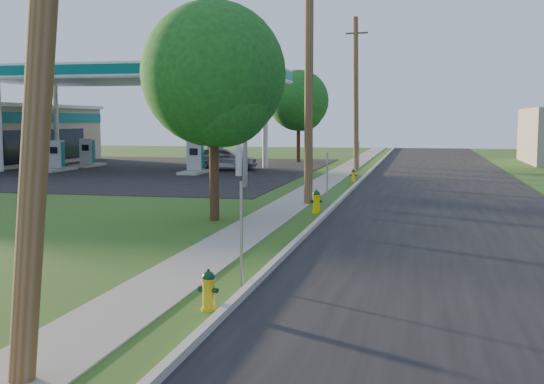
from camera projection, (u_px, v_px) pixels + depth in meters
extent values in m
plane|color=#315C15|center=(140.00, 361.00, 8.93)|extent=(140.00, 140.00, 0.00)
cube|color=black|center=(458.00, 241.00, 17.67)|extent=(8.00, 120.00, 0.02)
cube|color=#AAA79C|center=(306.00, 233.00, 18.52)|extent=(0.15, 120.00, 0.15)
cube|color=gray|center=(244.00, 233.00, 18.91)|extent=(1.50, 120.00, 0.03)
cube|color=black|center=(109.00, 169.00, 43.44)|extent=(26.00, 28.00, 0.02)
cylinder|color=brown|center=(309.00, 72.00, 25.05)|extent=(0.32, 0.32, 9.80)
cylinder|color=brown|center=(356.00, 94.00, 42.54)|extent=(0.49, 0.32, 9.50)
cube|color=brown|center=(357.00, 33.00, 42.15)|extent=(1.40, 0.10, 0.12)
cube|color=gray|center=(241.00, 234.00, 12.85)|extent=(0.05, 0.04, 2.00)
cube|color=gray|center=(327.00, 180.00, 24.31)|extent=(0.05, 0.04, 2.00)
cube|color=gray|center=(359.00, 161.00, 36.15)|extent=(0.05, 0.04, 2.00)
cylinder|color=silver|center=(56.00, 126.00, 47.54)|extent=(0.36, 0.36, 5.50)
cylinder|color=silver|center=(238.00, 127.00, 37.90)|extent=(0.36, 0.36, 5.50)
cylinder|color=silver|center=(265.00, 126.00, 44.31)|extent=(0.36, 0.36, 5.50)
cube|color=silver|center=(136.00, 75.00, 42.38)|extent=(18.00, 9.00, 0.90)
cube|color=#015F5D|center=(136.00, 75.00, 42.38)|extent=(18.15, 9.15, 0.63)
cube|color=silver|center=(136.00, 80.00, 42.42)|extent=(18.18, 9.18, 0.10)
cube|color=#AAA79C|center=(57.00, 170.00, 42.03)|extent=(1.20, 3.20, 0.18)
cube|color=#9EA0A3|center=(56.00, 154.00, 41.92)|extent=(0.90, 0.50, 1.70)
cube|color=#015F5D|center=(56.00, 154.00, 41.92)|extent=(0.94, 0.40, 1.50)
cube|color=black|center=(54.00, 150.00, 41.64)|extent=(0.50, 0.02, 0.40)
cube|color=#AAA79C|center=(195.00, 172.00, 40.09)|extent=(1.20, 3.20, 0.18)
cube|color=#9EA0A3|center=(195.00, 156.00, 39.99)|extent=(0.90, 0.50, 1.70)
cube|color=#015F5D|center=(195.00, 156.00, 39.99)|extent=(0.94, 0.40, 1.50)
cube|color=black|center=(194.00, 152.00, 39.70)|extent=(0.50, 0.02, 0.40)
cube|color=#AAA79C|center=(88.00, 165.00, 45.91)|extent=(1.20, 3.20, 0.18)
cube|color=#9EA0A3|center=(87.00, 151.00, 45.81)|extent=(0.90, 0.50, 1.70)
cube|color=#015F5D|center=(87.00, 151.00, 45.81)|extent=(0.94, 0.40, 1.50)
cube|color=black|center=(85.00, 148.00, 45.52)|extent=(0.50, 0.02, 0.40)
cube|color=#AAA79C|center=(215.00, 167.00, 43.98)|extent=(1.20, 3.20, 0.18)
cube|color=#9EA0A3|center=(215.00, 153.00, 43.87)|extent=(0.90, 0.50, 1.70)
cube|color=#015F5D|center=(215.00, 153.00, 43.87)|extent=(0.94, 0.40, 1.50)
cube|color=black|center=(214.00, 149.00, 43.59)|extent=(0.50, 0.02, 0.40)
cube|color=#015F5D|center=(23.00, 118.00, 44.38)|extent=(0.06, 22.00, 0.70)
cube|color=black|center=(24.00, 147.00, 44.58)|extent=(0.06, 16.06, 2.20)
cylinder|color=gray|center=(245.00, 134.00, 31.48)|extent=(0.24, 0.24, 5.00)
cube|color=silver|center=(244.00, 62.00, 31.13)|extent=(0.30, 2.00, 2.00)
cube|color=#015F5D|center=(244.00, 44.00, 31.05)|extent=(0.34, 2.04, 0.50)
cylinder|color=#3B2518|center=(214.00, 165.00, 21.24)|extent=(0.30, 0.30, 3.51)
sphere|color=#184519|center=(213.00, 74.00, 20.94)|extent=(4.49, 4.49, 4.49)
sphere|color=#184519|center=(223.00, 96.00, 20.64)|extent=(3.09, 3.09, 3.09)
cylinder|color=#3B2518|center=(298.00, 139.00, 50.77)|extent=(0.30, 0.30, 3.53)
sphere|color=#184519|center=(298.00, 100.00, 50.47)|extent=(4.52, 4.52, 4.52)
sphere|color=#184519|center=(303.00, 110.00, 50.17)|extent=(3.11, 3.11, 3.11)
cylinder|color=gold|center=(209.00, 309.00, 11.29)|extent=(0.26, 0.26, 0.06)
cylinder|color=gold|center=(209.00, 294.00, 11.26)|extent=(0.20, 0.20, 0.56)
cylinder|color=gold|center=(208.00, 280.00, 11.24)|extent=(0.26, 0.26, 0.04)
sphere|color=#09311A|center=(208.00, 277.00, 11.23)|extent=(0.21, 0.21, 0.21)
cylinder|color=#09311A|center=(208.00, 271.00, 11.22)|extent=(0.05, 0.05, 0.06)
cylinder|color=#09311A|center=(204.00, 291.00, 11.14)|extent=(0.13, 0.14, 0.10)
cylinder|color=#09311A|center=(202.00, 289.00, 11.32)|extent=(0.11, 0.11, 0.08)
cylinder|color=#09311A|center=(215.00, 290.00, 11.19)|extent=(0.11, 0.11, 0.08)
cylinder|color=yellow|center=(316.00, 212.00, 23.05)|extent=(0.30, 0.30, 0.07)
cylinder|color=yellow|center=(316.00, 204.00, 23.02)|extent=(0.24, 0.24, 0.65)
cylinder|color=yellow|center=(316.00, 195.00, 22.99)|extent=(0.30, 0.30, 0.04)
sphere|color=#0E3B25|center=(316.00, 194.00, 22.98)|extent=(0.25, 0.25, 0.25)
cylinder|color=#0E3B25|center=(316.00, 190.00, 22.97)|extent=(0.05, 0.05, 0.07)
cylinder|color=#0E3B25|center=(316.00, 202.00, 22.86)|extent=(0.13, 0.14, 0.12)
cylinder|color=#0E3B25|center=(312.00, 201.00, 23.03)|extent=(0.12, 0.11, 0.10)
cylinder|color=#0E3B25|center=(321.00, 201.00, 22.99)|extent=(0.12, 0.11, 0.10)
cylinder|color=yellow|center=(353.00, 181.00, 34.72)|extent=(0.25, 0.25, 0.05)
cylinder|color=yellow|center=(353.00, 177.00, 34.70)|extent=(0.20, 0.20, 0.53)
cylinder|color=yellow|center=(353.00, 172.00, 34.67)|extent=(0.25, 0.25, 0.04)
sphere|color=#0E3421|center=(353.00, 171.00, 34.67)|extent=(0.20, 0.20, 0.20)
cylinder|color=#0E3421|center=(353.00, 169.00, 34.66)|extent=(0.04, 0.04, 0.05)
cylinder|color=#0E3421|center=(354.00, 175.00, 34.57)|extent=(0.11, 0.12, 0.10)
cylinder|color=#0E3421|center=(351.00, 175.00, 34.70)|extent=(0.10, 0.09, 0.08)
cylinder|color=#0E3421|center=(356.00, 175.00, 34.68)|extent=(0.10, 0.09, 0.08)
imported|color=#A2A4A8|center=(223.00, 158.00, 42.61)|extent=(4.55, 2.29, 1.49)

